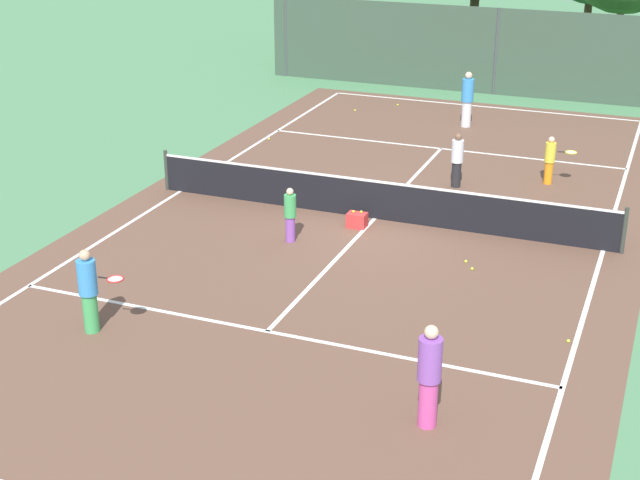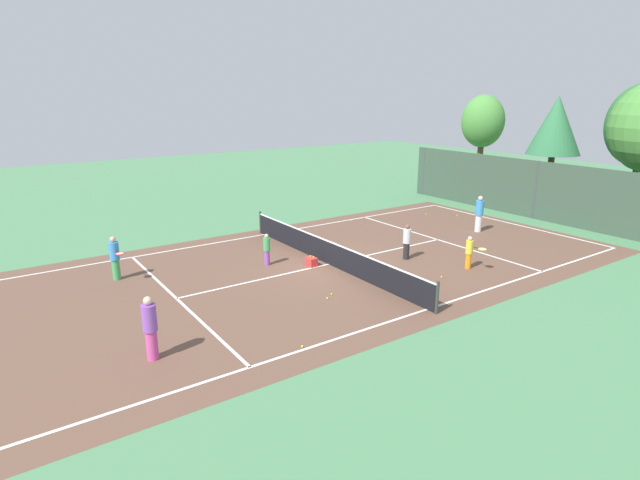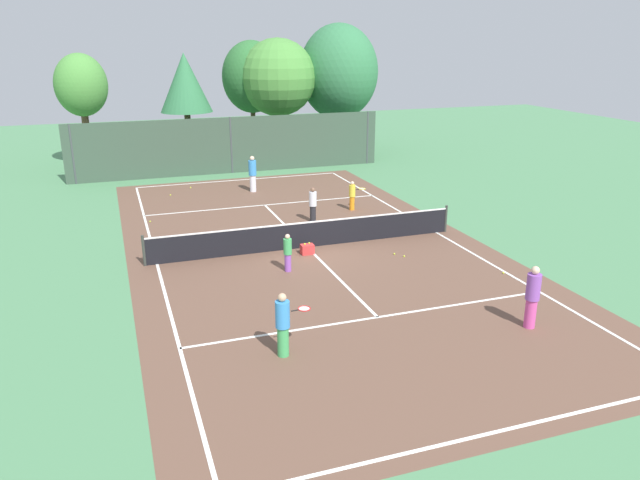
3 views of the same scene
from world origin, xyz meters
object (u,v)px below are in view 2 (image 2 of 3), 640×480
Objects in this scene: tennis_ball_7 at (332,294)px; player_5 at (150,328)px; player_3 at (470,252)px; tennis_ball_1 at (327,298)px; tennis_ball_6 at (457,215)px; player_0 at (407,241)px; player_4 at (267,249)px; tennis_ball_2 at (322,240)px; tennis_ball_4 at (351,220)px; tennis_ball_3 at (426,214)px; tennis_ball_0 at (302,347)px; ball_crate at (312,262)px; player_1 at (115,258)px; player_2 at (479,214)px; tennis_ball_5 at (442,277)px.

player_5 is at bearing -81.96° from tennis_ball_7.
tennis_ball_1 is at bearing -95.49° from player_3.
player_3 is at bearing -46.25° from tennis_ball_6.
player_4 is at bearing -116.90° from player_0.
tennis_ball_7 is (5.80, -3.63, 0.00)m from tennis_ball_2.
tennis_ball_4 is (-8.28, 7.49, 0.00)m from tennis_ball_1.
player_5 is 26.87× the size of tennis_ball_7.
tennis_ball_4 is (-8.91, 1.01, -0.66)m from player_3.
tennis_ball_3 and tennis_ball_6 have the same top height.
tennis_ball_6 is 13.98m from tennis_ball_7.
player_3 is 12.61m from player_5.
player_3 reaches higher than tennis_ball_6.
tennis_ball_0 is 1.00× the size of tennis_ball_2.
player_0 is 4.13m from ball_crate.
player_5 is at bearing -56.62° from tennis_ball_4.
player_1 is at bearing 173.97° from player_5.
player_0 reaches higher than tennis_ball_2.
ball_crate is 7.89m from tennis_ball_4.
player_4 reaches higher than tennis_ball_0.
tennis_ball_6 is (-2.60, 11.70, -0.15)m from ball_crate.
tennis_ball_0 is 3.91m from tennis_ball_7.
player_4 is at bearing -83.69° from tennis_ball_6.
player_3 reaches higher than tennis_ball_4.
player_2 is 27.73× the size of tennis_ball_2.
tennis_ball_5 is at bearing 6.96° from tennis_ball_2.
tennis_ball_2 is 1.00× the size of tennis_ball_4.
player_4 is at bearing -66.70° from tennis_ball_2.
player_5 is 8.57m from ball_crate.
player_3 is at bearing -6.50° from tennis_ball_4.
tennis_ball_5 is 10.62m from tennis_ball_6.
player_4 is (-1.47, -11.30, -0.26)m from player_2.
ball_crate reaches higher than tennis_ball_2.
player_4 is at bearing -62.01° from tennis_ball_4.
tennis_ball_3 is at bearing 172.76° from player_2.
player_4 is 4.38m from tennis_ball_1.
tennis_ball_7 is (2.96, -1.13, -0.15)m from ball_crate.
player_2 reaches higher than tennis_ball_1.
tennis_ball_1 is (-0.62, -6.47, -0.66)m from player_3.
tennis_ball_0 is (1.71, 3.58, -0.87)m from player_5.
tennis_ball_1 and tennis_ball_5 have the same top height.
tennis_ball_1 is at bearing -0.71° from player_4.
tennis_ball_2 is at bearing 147.96° from tennis_ball_7.
player_1 is at bearing -90.22° from tennis_ball_2.
player_0 is 2.60m from player_3.
tennis_ball_0 is 1.00× the size of tennis_ball_4.
player_0 is 1.13× the size of player_3.
player_1 is 25.37× the size of tennis_ball_6.
player_3 is at bearing 94.46° from tennis_ball_5.
tennis_ball_3 is at bearing 96.78° from tennis_ball_2.
tennis_ball_7 is at bearing 132.23° from tennis_ball_0.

